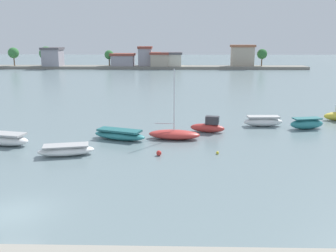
{
  "coord_description": "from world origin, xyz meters",
  "views": [
    {
      "loc": [
        9.1,
        -19.32,
        9.57
      ],
      "look_at": [
        8.15,
        18.11,
        0.82
      ],
      "focal_mm": 40.68,
      "sensor_mm": 36.0,
      "label": 1
    }
  ],
  "objects_px": {
    "moored_boat_3": "(119,135)",
    "mooring_buoy_0": "(159,153)",
    "moored_boat_4": "(174,134)",
    "moored_boat_5": "(208,127)",
    "moored_boat_6": "(263,121)",
    "moored_boat_7": "(307,124)",
    "moored_boat_1": "(6,139)",
    "moored_boat_2": "(66,150)",
    "mooring_buoy_2": "(218,153)",
    "mooring_buoy_1": "(281,121)"
  },
  "relations": [
    {
      "from": "moored_boat_3",
      "to": "mooring_buoy_0",
      "type": "distance_m",
      "value": 6.44
    },
    {
      "from": "moored_boat_4",
      "to": "moored_boat_5",
      "type": "height_order",
      "value": "moored_boat_4"
    },
    {
      "from": "moored_boat_6",
      "to": "moored_boat_7",
      "type": "xyz_separation_m",
      "value": [
        4.38,
        -1.21,
        0.05
      ]
    },
    {
      "from": "moored_boat_3",
      "to": "mooring_buoy_0",
      "type": "relative_size",
      "value": 12.72
    },
    {
      "from": "moored_boat_1",
      "to": "moored_boat_2",
      "type": "relative_size",
      "value": 1.0
    },
    {
      "from": "moored_boat_3",
      "to": "mooring_buoy_2",
      "type": "xyz_separation_m",
      "value": [
        8.93,
        -4.5,
        -0.34
      ]
    },
    {
      "from": "moored_boat_3",
      "to": "moored_boat_4",
      "type": "height_order",
      "value": "moored_boat_4"
    },
    {
      "from": "moored_boat_6",
      "to": "moored_boat_5",
      "type": "bearing_deg",
      "value": -157.13
    },
    {
      "from": "moored_boat_4",
      "to": "moored_boat_1",
      "type": "bearing_deg",
      "value": -164.46
    },
    {
      "from": "moored_boat_4",
      "to": "moored_boat_5",
      "type": "bearing_deg",
      "value": 44.76
    },
    {
      "from": "moored_boat_3",
      "to": "moored_boat_7",
      "type": "distance_m",
      "value": 19.95
    },
    {
      "from": "moored_boat_1",
      "to": "mooring_buoy_2",
      "type": "distance_m",
      "value": 19.1
    },
    {
      "from": "moored_boat_2",
      "to": "mooring_buoy_1",
      "type": "distance_m",
      "value": 24.6
    },
    {
      "from": "moored_boat_6",
      "to": "mooring_buoy_0",
      "type": "relative_size",
      "value": 9.96
    },
    {
      "from": "moored_boat_3",
      "to": "moored_boat_6",
      "type": "bearing_deg",
      "value": 41.51
    },
    {
      "from": "moored_boat_3",
      "to": "moored_boat_5",
      "type": "distance_m",
      "value": 9.27
    },
    {
      "from": "moored_boat_5",
      "to": "moored_boat_6",
      "type": "xyz_separation_m",
      "value": [
        6.26,
        2.9,
        -0.05
      ]
    },
    {
      "from": "moored_boat_2",
      "to": "mooring_buoy_2",
      "type": "distance_m",
      "value": 12.62
    },
    {
      "from": "moored_boat_1",
      "to": "mooring_buoy_1",
      "type": "height_order",
      "value": "moored_boat_1"
    },
    {
      "from": "moored_boat_1",
      "to": "moored_boat_5",
      "type": "distance_m",
      "value": 19.52
    },
    {
      "from": "moored_boat_1",
      "to": "mooring_buoy_2",
      "type": "relative_size",
      "value": 19.5
    },
    {
      "from": "moored_boat_4",
      "to": "mooring_buoy_2",
      "type": "distance_m",
      "value": 6.07
    },
    {
      "from": "moored_boat_2",
      "to": "moored_boat_1",
      "type": "bearing_deg",
      "value": 142.64
    },
    {
      "from": "moored_boat_2",
      "to": "mooring_buoy_1",
      "type": "bearing_deg",
      "value": 18.32
    },
    {
      "from": "moored_boat_3",
      "to": "mooring_buoy_2",
      "type": "bearing_deg",
      "value": -7.07
    },
    {
      "from": "moored_boat_2",
      "to": "moored_boat_4",
      "type": "relative_size",
      "value": 0.72
    },
    {
      "from": "moored_boat_4",
      "to": "moored_boat_5",
      "type": "distance_m",
      "value": 4.47
    },
    {
      "from": "mooring_buoy_2",
      "to": "mooring_buoy_0",
      "type": "bearing_deg",
      "value": -173.97
    },
    {
      "from": "moored_boat_5",
      "to": "moored_boat_6",
      "type": "relative_size",
      "value": 0.86
    },
    {
      "from": "moored_boat_5",
      "to": "moored_boat_1",
      "type": "bearing_deg",
      "value": -150.12
    },
    {
      "from": "moored_boat_2",
      "to": "mooring_buoy_0",
      "type": "distance_m",
      "value": 7.7
    },
    {
      "from": "moored_boat_1",
      "to": "moored_boat_7",
      "type": "xyz_separation_m",
      "value": [
        29.4,
        7.04,
        0.05
      ]
    },
    {
      "from": "moored_boat_1",
      "to": "moored_boat_2",
      "type": "bearing_deg",
      "value": -11.77
    },
    {
      "from": "moored_boat_3",
      "to": "moored_boat_5",
      "type": "bearing_deg",
      "value": 39.26
    },
    {
      "from": "moored_boat_6",
      "to": "moored_boat_4",
      "type": "bearing_deg",
      "value": -151.68
    },
    {
      "from": "moored_boat_2",
      "to": "moored_boat_4",
      "type": "distance_m",
      "value": 10.45
    },
    {
      "from": "moored_boat_3",
      "to": "moored_boat_6",
      "type": "height_order",
      "value": "moored_boat_6"
    },
    {
      "from": "mooring_buoy_2",
      "to": "moored_boat_6",
      "type": "bearing_deg",
      "value": 60.02
    },
    {
      "from": "moored_boat_3",
      "to": "moored_boat_6",
      "type": "distance_m",
      "value": 16.14
    },
    {
      "from": "mooring_buoy_1",
      "to": "mooring_buoy_2",
      "type": "distance_m",
      "value": 14.76
    },
    {
      "from": "moored_boat_6",
      "to": "moored_boat_2",
      "type": "bearing_deg",
      "value": -151.12
    },
    {
      "from": "moored_boat_1",
      "to": "moored_boat_7",
      "type": "relative_size",
      "value": 1.23
    },
    {
      "from": "moored_boat_3",
      "to": "moored_boat_2",
      "type": "bearing_deg",
      "value": -105.83
    },
    {
      "from": "moored_boat_1",
      "to": "moored_boat_3",
      "type": "height_order",
      "value": "moored_boat_1"
    },
    {
      "from": "moored_boat_7",
      "to": "mooring_buoy_2",
      "type": "xyz_separation_m",
      "value": [
        -10.44,
        -9.29,
        -0.46
      ]
    },
    {
      "from": "moored_boat_6",
      "to": "mooring_buoy_2",
      "type": "height_order",
      "value": "moored_boat_6"
    },
    {
      "from": "moored_boat_2",
      "to": "moored_boat_6",
      "type": "relative_size",
      "value": 1.11
    },
    {
      "from": "moored_boat_5",
      "to": "moored_boat_3",
      "type": "bearing_deg",
      "value": -146.48
    },
    {
      "from": "moored_boat_1",
      "to": "mooring_buoy_1",
      "type": "relative_size",
      "value": 13.11
    },
    {
      "from": "mooring_buoy_0",
      "to": "moored_boat_6",
      "type": "bearing_deg",
      "value": 45.15
    }
  ]
}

